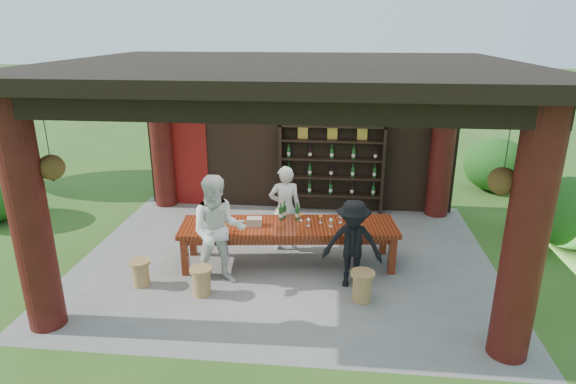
# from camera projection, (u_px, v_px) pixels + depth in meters

# --- Properties ---
(ground) EXTENTS (90.00, 90.00, 0.00)m
(ground) POSITION_uv_depth(u_px,v_px,m) (286.00, 258.00, 8.83)
(ground) COLOR #2D5119
(ground) RESTS_ON ground
(pavilion) EXTENTS (7.50, 6.00, 3.60)m
(pavilion) POSITION_uv_depth(u_px,v_px,m) (287.00, 139.00, 8.54)
(pavilion) COLOR slate
(pavilion) RESTS_ON ground
(wine_shelf) EXTENTS (2.32, 0.35, 2.04)m
(wine_shelf) POSITION_uv_depth(u_px,v_px,m) (331.00, 169.00, 10.73)
(wine_shelf) COLOR black
(wine_shelf) RESTS_ON ground
(tasting_table) EXTENTS (3.85, 1.40, 0.75)m
(tasting_table) POSITION_uv_depth(u_px,v_px,m) (289.00, 231.00, 8.44)
(tasting_table) COLOR #4E1A0B
(tasting_table) RESTS_ON ground
(stool_near_left) EXTENTS (0.36, 0.36, 0.47)m
(stool_near_left) POSITION_uv_depth(u_px,v_px,m) (201.00, 280.00, 7.56)
(stool_near_left) COLOR olive
(stool_near_left) RESTS_ON ground
(stool_near_right) EXTENTS (0.37, 0.37, 0.49)m
(stool_near_right) POSITION_uv_depth(u_px,v_px,m) (362.00, 285.00, 7.39)
(stool_near_right) COLOR olive
(stool_near_right) RESTS_ON ground
(stool_far_left) EXTENTS (0.33, 0.33, 0.44)m
(stool_far_left) POSITION_uv_depth(u_px,v_px,m) (141.00, 272.00, 7.84)
(stool_far_left) COLOR olive
(stool_far_left) RESTS_ON ground
(host) EXTENTS (0.66, 0.49, 1.64)m
(host) POSITION_uv_depth(u_px,v_px,m) (285.00, 208.00, 8.96)
(host) COLOR beige
(host) RESTS_ON ground
(guest_woman) EXTENTS (1.05, 0.91, 1.85)m
(guest_woman) POSITION_uv_depth(u_px,v_px,m) (218.00, 231.00, 7.70)
(guest_woman) COLOR white
(guest_woman) RESTS_ON ground
(guest_man) EXTENTS (1.00, 0.64, 1.48)m
(guest_man) POSITION_uv_depth(u_px,v_px,m) (353.00, 244.00, 7.68)
(guest_man) COLOR black
(guest_man) RESTS_ON ground
(table_bottles) EXTENTS (0.37, 0.18, 0.31)m
(table_bottles) POSITION_uv_depth(u_px,v_px,m) (288.00, 211.00, 8.62)
(table_bottles) COLOR #194C1E
(table_bottles) RESTS_ON tasting_table
(table_glasses) EXTENTS (2.29, 0.68, 0.15)m
(table_glasses) POSITION_uv_depth(u_px,v_px,m) (317.00, 222.00, 8.34)
(table_glasses) COLOR silver
(table_glasses) RESTS_ON tasting_table
(napkin_basket) EXTENTS (0.28, 0.21, 0.14)m
(napkin_basket) POSITION_uv_depth(u_px,v_px,m) (254.00, 222.00, 8.35)
(napkin_basket) COLOR #BF6672
(napkin_basket) RESTS_ON tasting_table
(shrubs) EXTENTS (15.28, 8.47, 1.36)m
(shrubs) POSITION_uv_depth(u_px,v_px,m) (361.00, 212.00, 9.53)
(shrubs) COLOR #194C14
(shrubs) RESTS_ON ground
(trees) EXTENTS (21.61, 10.52, 4.80)m
(trees) POSITION_uv_depth(u_px,v_px,m) (452.00, 66.00, 8.53)
(trees) COLOR #3F2819
(trees) RESTS_ON ground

